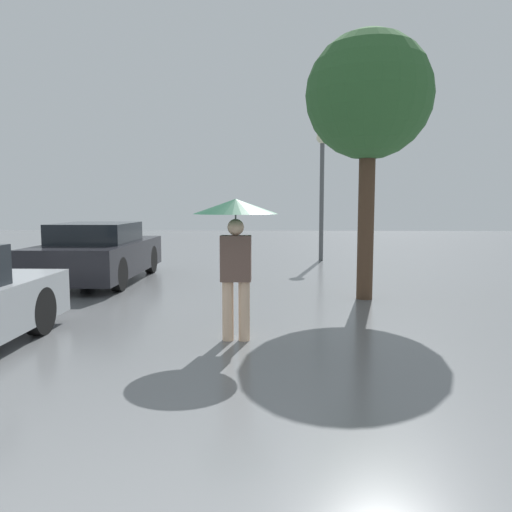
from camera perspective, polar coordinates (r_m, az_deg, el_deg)
pedestrian at (r=6.10m, az=-2.34°, el=3.37°), size 1.04×1.04×1.76m
parked_car_farthest at (r=11.46m, az=-17.47°, el=0.30°), size 1.79×4.18×1.29m
tree at (r=9.23m, az=12.76°, el=17.18°), size 2.19×2.19×4.65m
street_lamp at (r=15.07m, az=7.55°, el=9.30°), size 0.36×0.36×3.81m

